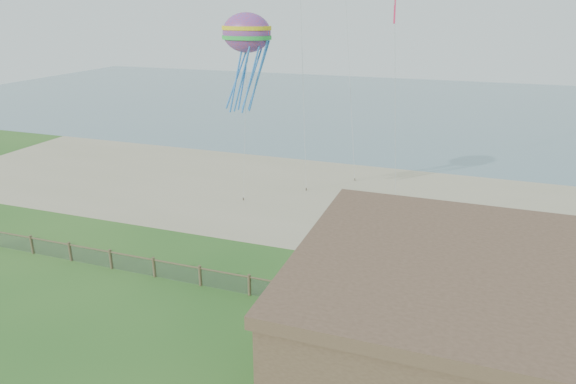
% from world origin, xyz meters
% --- Properties ---
extents(ground, '(160.00, 160.00, 0.00)m').
position_xyz_m(ground, '(0.00, 0.00, 0.00)').
color(ground, '#22561D').
rests_on(ground, ground).
extents(sand_beach, '(72.00, 20.00, 0.02)m').
position_xyz_m(sand_beach, '(0.00, 22.00, 0.00)').
color(sand_beach, tan).
rests_on(sand_beach, ground).
extents(ocean, '(160.00, 68.00, 0.02)m').
position_xyz_m(ocean, '(0.00, 66.00, 0.00)').
color(ocean, slate).
rests_on(ocean, ground).
extents(chainlink_fence, '(36.20, 0.20, 1.25)m').
position_xyz_m(chainlink_fence, '(0.00, 6.00, 0.55)').
color(chainlink_fence, '#4E422C').
rests_on(chainlink_fence, ground).
extents(motel, '(15.00, 10.00, 7.00)m').
position_xyz_m(motel, '(13.00, -1.00, 3.50)').
color(motel, brown).
rests_on(motel, ground).
extents(motel_deck, '(15.00, 2.00, 0.50)m').
position_xyz_m(motel_deck, '(13.00, 5.00, 0.25)').
color(motel_deck, brown).
rests_on(motel_deck, ground).
extents(picnic_table, '(1.74, 1.34, 0.72)m').
position_xyz_m(picnic_table, '(6.09, 1.66, 0.36)').
color(picnic_table, brown).
rests_on(picnic_table, ground).
extents(octopus_kite, '(3.84, 3.04, 7.10)m').
position_xyz_m(octopus_kite, '(-4.32, 16.21, 11.36)').
color(octopus_kite, red).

